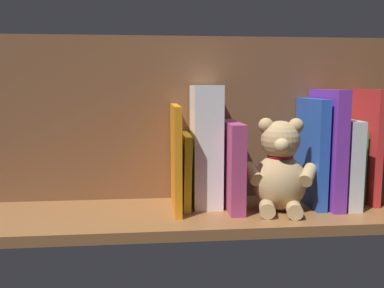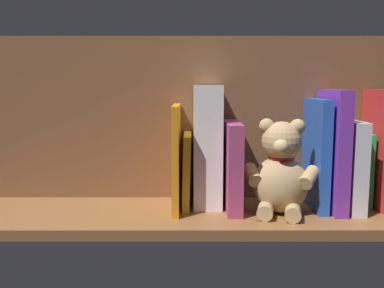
% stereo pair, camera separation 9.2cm
% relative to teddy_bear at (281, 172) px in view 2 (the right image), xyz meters
% --- Properties ---
extents(ground_plane, '(1.05, 0.27, 0.02)m').
position_rel_teddy_bear_xyz_m(ground_plane, '(0.19, -0.02, -0.10)').
color(ground_plane, brown).
extents(shelf_back_panel, '(1.05, 0.02, 0.38)m').
position_rel_teddy_bear_xyz_m(shelf_back_panel, '(0.19, -0.13, 0.10)').
color(shelf_back_panel, brown).
rests_on(shelf_back_panel, ground_plane).
extents(book_1, '(0.01, 0.11, 0.17)m').
position_rel_teddy_bear_xyz_m(book_1, '(-0.24, -0.07, -0.00)').
color(book_1, black).
rests_on(book_1, ground_plane).
extents(book_2, '(0.02, 0.13, 0.26)m').
position_rel_teddy_bear_xyz_m(book_2, '(-0.22, -0.06, 0.04)').
color(book_2, red).
rests_on(book_2, ground_plane).
extents(book_3, '(0.03, 0.11, 0.16)m').
position_rel_teddy_bear_xyz_m(book_3, '(-0.19, -0.07, -0.01)').
color(book_3, green).
rests_on(book_3, ground_plane).
extents(book_4, '(0.03, 0.16, 0.19)m').
position_rel_teddy_bear_xyz_m(book_4, '(-0.16, -0.04, 0.01)').
color(book_4, silver).
rests_on(book_4, ground_plane).
extents(book_5, '(0.03, 0.17, 0.26)m').
position_rel_teddy_bear_xyz_m(book_5, '(-0.12, -0.04, 0.04)').
color(book_5, purple).
rests_on(book_5, ground_plane).
extents(book_6, '(0.02, 0.15, 0.24)m').
position_rel_teddy_bear_xyz_m(book_6, '(-0.09, -0.04, 0.03)').
color(book_6, blue).
rests_on(book_6, ground_plane).
extents(teddy_bear, '(0.16, 0.15, 0.20)m').
position_rel_teddy_bear_xyz_m(teddy_bear, '(0.00, 0.00, 0.00)').
color(teddy_bear, tan).
rests_on(teddy_bear, ground_plane).
extents(book_7, '(0.03, 0.17, 0.19)m').
position_rel_teddy_bear_xyz_m(book_7, '(0.10, -0.04, 0.01)').
color(book_7, '#B23F72').
rests_on(book_7, ground_plane).
extents(dictionary_thick_white, '(0.06, 0.12, 0.27)m').
position_rel_teddy_bear_xyz_m(dictionary_thick_white, '(0.15, -0.06, 0.05)').
color(dictionary_thick_white, white).
rests_on(dictionary_thick_white, ground_plane).
extents(book_8, '(0.02, 0.13, 0.16)m').
position_rel_teddy_bear_xyz_m(book_8, '(0.20, -0.06, -0.01)').
color(book_8, yellow).
rests_on(book_8, ground_plane).
extents(book_9, '(0.01, 0.17, 0.23)m').
position_rel_teddy_bear_xyz_m(book_9, '(0.22, -0.04, 0.03)').
color(book_9, orange).
rests_on(book_9, ground_plane).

